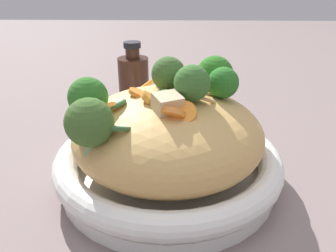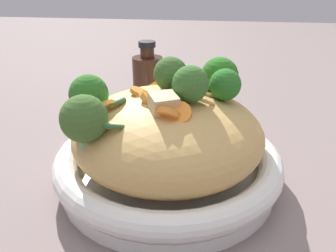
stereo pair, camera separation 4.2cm
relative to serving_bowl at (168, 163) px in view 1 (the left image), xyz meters
The scene contains 8 objects.
ground_plane 0.02m from the serving_bowl, ahead, with size 3.00×3.00×0.00m, color slate.
serving_bowl is the anchor object (origin of this frame).
noodle_heap 0.04m from the serving_bowl, 77.96° to the left, with size 0.24×0.24×0.11m.
broccoli_florets 0.10m from the serving_bowl, 64.04° to the right, with size 0.20×0.22×0.08m.
carrot_coins 0.09m from the serving_bowl, 67.29° to the right, with size 0.17×0.12×0.04m.
zucchini_slices 0.10m from the serving_bowl, 49.75° to the right, with size 0.10×0.12×0.04m.
chicken_chunks 0.10m from the serving_bowl, behind, with size 0.16×0.04×0.04m.
soy_sauce_bottle 0.25m from the serving_bowl, 163.41° to the right, with size 0.06×0.06×0.14m.
Camera 1 is at (0.38, 0.01, 0.26)m, focal length 36.30 mm.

